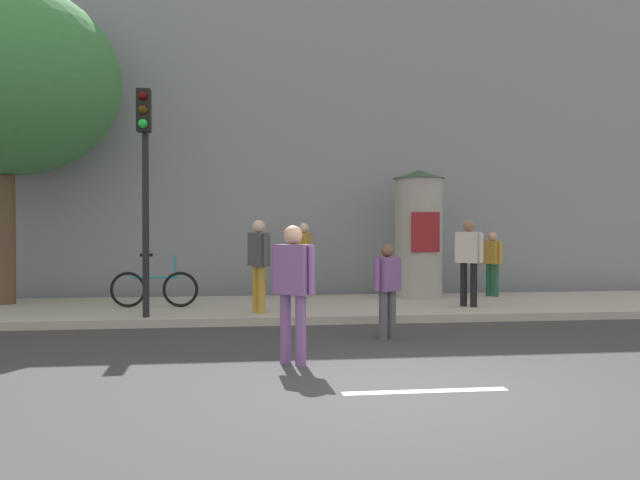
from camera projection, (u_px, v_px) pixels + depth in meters
The scene contains 14 objects.
ground_plane at pixel (425, 391), 7.08m from camera, with size 80.00×80.00×0.00m, color #38383A.
sidewalk_curb at pixel (331, 308), 14.02m from camera, with size 36.00×4.00×0.15m, color #B2ADA3.
lane_markings at pixel (425, 391), 7.08m from camera, with size 25.80×0.16×0.01m.
building_backdrop at pixel (306, 144), 18.91m from camera, with size 36.00×5.00×8.33m, color gray.
traffic_light at pixel (145, 164), 11.77m from camera, with size 0.24×0.45×4.05m.
poster_column at pixel (419, 233), 15.42m from camera, with size 1.21×1.21×2.96m.
street_tree at pixel (5, 80), 13.95m from camera, with size 4.74×4.74×6.76m.
pedestrian_with_bag at pixel (387, 284), 10.49m from camera, with size 0.48×0.42×1.50m.
pedestrian_with_backpack at pixel (293, 282), 8.49m from camera, with size 0.53×0.48×1.78m.
pedestrian_near_pole at pixel (492, 259), 15.64m from camera, with size 0.39×0.58×1.52m.
pedestrian_tallest at pixel (304, 253), 15.44m from camera, with size 0.41×0.57×1.73m.
pedestrian_in_light_jacket at pixel (469, 255), 13.55m from camera, with size 0.53×0.53×1.77m.
pedestrian_in_dark_shirt at pixel (259, 258), 12.53m from camera, with size 0.42×0.61×1.76m.
bicycle_leaning at pixel (154, 288), 13.45m from camera, with size 1.77×0.18×1.09m.
Camera 1 is at (-2.02, -6.85, 1.73)m, focal length 37.27 mm.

